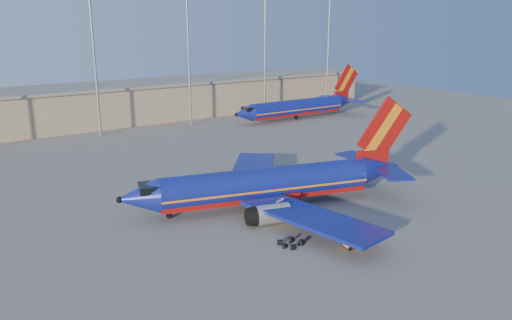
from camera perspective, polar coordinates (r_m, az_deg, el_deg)
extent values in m
plane|color=slate|center=(65.07, -0.23, -3.87)|extent=(220.00, 220.00, 0.00)
cube|color=gray|center=(118.76, -12.36, 6.56)|extent=(120.00, 15.00, 8.00)
cube|color=slate|center=(118.22, -12.48, 8.57)|extent=(122.00, 16.00, 0.60)
cylinder|color=gray|center=(101.35, -17.93, 10.42)|extent=(0.44, 0.44, 28.00)
cylinder|color=gray|center=(108.95, -7.69, 11.31)|extent=(0.44, 0.44, 28.00)
cylinder|color=gray|center=(119.45, 1.03, 11.78)|extent=(0.44, 0.44, 28.00)
cylinder|color=gray|center=(132.16, 8.23, 11.97)|extent=(0.44, 0.44, 28.00)
cylinder|color=navy|center=(59.80, 1.10, -2.73)|extent=(25.63, 10.56, 3.93)
cube|color=maroon|center=(60.12, 1.09, -3.64)|extent=(25.43, 9.85, 1.38)
cube|color=orange|center=(59.88, 1.10, -2.97)|extent=(25.64, 10.60, 0.23)
cone|color=navy|center=(56.56, -13.30, -4.22)|extent=(5.35, 4.98, 3.93)
cube|color=black|center=(56.38, -11.97, -3.12)|extent=(3.19, 3.34, 0.85)
cone|color=navy|center=(66.52, 13.71, -0.96)|extent=(6.37, 5.26, 3.93)
cube|color=maroon|center=(65.69, 13.17, 0.17)|extent=(4.46, 1.75, 2.34)
cube|color=maroon|center=(65.65, 14.46, 3.42)|extent=(7.61, 2.40, 8.48)
cube|color=orange|center=(65.54, 14.31, 3.41)|extent=(5.12, 1.81, 6.65)
cube|color=navy|center=(69.08, 11.83, 0.26)|extent=(3.59, 6.98, 0.23)
cube|color=navy|center=(63.27, 15.19, -1.35)|extent=(5.96, 7.50, 0.23)
cube|color=navy|center=(69.00, -0.40, -1.07)|extent=(14.56, 16.10, 0.37)
cube|color=navy|center=(52.65, 6.33, -6.50)|extent=(7.71, 17.08, 0.37)
cube|color=maroon|center=(60.44, 1.56, -3.97)|extent=(7.25, 5.69, 1.06)
cylinder|color=gray|center=(64.87, -1.68, -2.80)|extent=(4.28, 3.17, 2.23)
cylinder|color=gray|center=(55.07, 1.87, -6.17)|extent=(4.28, 3.17, 2.23)
cylinder|color=gray|center=(57.74, -9.90, -6.04)|extent=(0.31, 0.31, 1.17)
cylinder|color=black|center=(57.83, -9.89, -6.27)|extent=(0.73, 0.44, 0.68)
cylinder|color=black|center=(63.56, 1.56, -3.92)|extent=(1.02, 0.80, 0.89)
cylinder|color=black|center=(58.75, 3.50, -5.59)|extent=(1.02, 0.80, 0.89)
cylinder|color=navy|center=(115.55, 4.61, 5.99)|extent=(24.38, 4.20, 3.75)
cube|color=maroon|center=(115.71, 4.60, 5.52)|extent=(24.37, 3.49, 1.32)
cube|color=orange|center=(115.59, 4.60, 5.87)|extent=(24.38, 4.24, 0.22)
cone|color=navy|center=(107.37, -1.41, 5.32)|extent=(4.32, 3.83, 3.75)
cube|color=black|center=(107.91, -0.82, 5.89)|extent=(2.48, 2.68, 0.81)
cone|color=navy|center=(125.13, 9.97, 6.69)|extent=(5.34, 3.85, 3.75)
cube|color=maroon|center=(124.38, 9.73, 7.29)|extent=(4.26, 0.64, 2.23)
cube|color=maroon|center=(124.92, 10.28, 8.94)|extent=(7.44, 0.46, 8.08)
cube|color=orange|center=(124.78, 10.21, 8.93)|extent=(4.95, 0.52, 6.34)
cube|color=navy|center=(127.25, 8.77, 7.14)|extent=(4.21, 6.94, 0.22)
cube|color=navy|center=(122.33, 10.96, 6.71)|extent=(4.43, 7.00, 0.22)
cylinder|color=black|center=(115.94, 4.58, 4.88)|extent=(0.72, 0.72, 0.91)
cube|color=orange|center=(50.76, 11.05, -9.12)|extent=(1.94, 1.31, 0.85)
cube|color=black|center=(50.55, 11.08, -8.59)|extent=(1.00, 1.07, 0.30)
cylinder|color=black|center=(50.90, 10.08, -9.51)|extent=(0.46, 0.23, 0.44)
cylinder|color=black|center=(50.22, 10.71, -9.90)|extent=(0.46, 0.23, 0.44)
cylinder|color=black|center=(51.65, 11.34, -9.20)|extent=(0.46, 0.23, 0.44)
cylinder|color=black|center=(50.97, 11.97, -9.58)|extent=(0.46, 0.23, 0.44)
cube|color=black|center=(50.03, 3.33, -9.80)|extent=(0.68, 0.54, 0.36)
cube|color=black|center=(49.73, 4.27, -9.91)|extent=(0.56, 0.40, 0.47)
cube|color=black|center=(50.76, 5.22, -9.36)|extent=(0.71, 0.61, 0.50)
cube|color=black|center=(50.58, 2.79, -9.40)|extent=(0.64, 0.55, 0.52)
cube|color=black|center=(51.28, 4.12, -9.08)|extent=(0.66, 0.51, 0.49)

